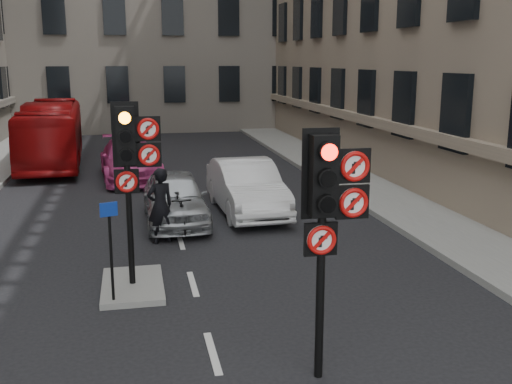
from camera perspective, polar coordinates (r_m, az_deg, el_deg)
name	(u,v)px	position (r m, az deg, el deg)	size (l,w,h in m)	color
pavement_right	(384,192)	(20.75, 12.07, 0.00)	(3.00, 50.00, 0.16)	gray
centre_island	(133,286)	(12.33, -11.66, -8.73)	(1.20, 2.00, 0.12)	gray
signal_near	(329,202)	(8.15, 6.94, -0.95)	(0.91, 0.40, 3.58)	black
signal_far	(131,155)	(11.64, -11.80, 3.51)	(0.91, 0.40, 3.58)	black
car_silver	(175,197)	(16.81, -7.73, -0.52)	(1.69, 4.20, 1.43)	#A5A9AC
car_white	(246,187)	(17.74, -0.92, 0.49)	(1.65, 4.73, 1.56)	silver
car_pink	(130,160)	(23.29, -11.91, 3.03)	(2.11, 5.18, 1.50)	#C0387E
bus_red	(52,133)	(27.56, -18.88, 5.32)	(2.27, 9.70, 2.70)	maroon
motorcycle	(180,214)	(15.70, -7.29, -2.13)	(0.50, 1.77, 1.06)	black
motorcyclist	(160,206)	(14.94, -9.11, -1.30)	(0.69, 0.45, 1.89)	black
info_sign	(110,238)	(11.16, -13.72, -4.23)	(0.31, 0.14, 1.86)	black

